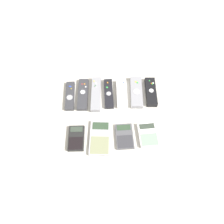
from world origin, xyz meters
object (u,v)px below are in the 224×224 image
at_px(remote_1, 83,94).
at_px(remote_2, 96,94).
at_px(remote_3, 109,94).
at_px(remote_6, 151,92).
at_px(calculator_1, 100,138).
at_px(calculator_2, 124,136).
at_px(calculator_0, 76,138).
at_px(remote_5, 136,92).
at_px(calculator_3, 148,135).
at_px(remote_0, 70,96).
at_px(remote_4, 122,94).

bearing_deg(remote_1, remote_2, -1.28).
bearing_deg(remote_3, remote_1, 178.78).
height_order(remote_6, calculator_1, remote_6).
xyz_separation_m(remote_2, calculator_2, (0.12, -0.23, -0.01)).
xyz_separation_m(remote_2, calculator_0, (-0.09, -0.23, -0.00)).
height_order(remote_2, remote_5, same).
bearing_deg(remote_5, calculator_1, -125.10).
xyz_separation_m(remote_3, calculator_0, (-0.15, -0.23, -0.00)).
relative_size(remote_6, calculator_3, 1.38).
relative_size(remote_1, calculator_2, 1.49).
relative_size(remote_0, calculator_1, 0.96).
bearing_deg(remote_3, remote_2, -178.46).
bearing_deg(remote_1, calculator_2, -48.91).
bearing_deg(remote_4, calculator_2, -89.52).
distance_m(remote_2, calculator_1, 0.23).
distance_m(remote_4, calculator_0, 0.31).
distance_m(remote_6, calculator_0, 0.42).
bearing_deg(calculator_3, remote_2, 132.47).
bearing_deg(remote_4, calculator_0, -132.57).
height_order(remote_1, calculator_2, remote_1).
xyz_separation_m(remote_1, remote_6, (0.33, -0.00, 0.00)).
relative_size(remote_3, calculator_3, 1.43).
distance_m(remote_6, calculator_2, 0.27).
height_order(remote_2, remote_3, remote_2).
relative_size(remote_2, remote_6, 1.21).
distance_m(remote_0, calculator_0, 0.23).
bearing_deg(remote_2, remote_5, 3.20).
distance_m(remote_0, calculator_3, 0.42).
relative_size(remote_4, calculator_1, 0.94).
distance_m(remote_0, remote_6, 0.40).
xyz_separation_m(remote_2, remote_4, (0.13, -0.00, -0.00)).
distance_m(remote_3, calculator_3, 0.28).
bearing_deg(remote_1, calculator_1, -69.15).
xyz_separation_m(remote_1, remote_4, (0.19, -0.01, 0.00)).
xyz_separation_m(remote_3, calculator_1, (-0.05, -0.23, -0.00)).
relative_size(remote_3, remote_4, 1.07).
bearing_deg(calculator_1, remote_2, 97.55).
distance_m(calculator_2, calculator_3, 0.11).
xyz_separation_m(remote_1, calculator_1, (0.08, -0.23, -0.00)).
distance_m(remote_2, calculator_3, 0.32).
relative_size(remote_2, remote_3, 1.17).
height_order(remote_2, remote_4, remote_2).
distance_m(remote_5, calculator_2, 0.24).
bearing_deg(calculator_1, remote_5, 55.38).
relative_size(remote_0, remote_5, 0.90).
bearing_deg(remote_6, calculator_2, -120.62).
relative_size(remote_0, remote_1, 0.89).
distance_m(remote_1, remote_3, 0.13).
distance_m(remote_4, calculator_1, 0.25).
height_order(remote_0, remote_1, same).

